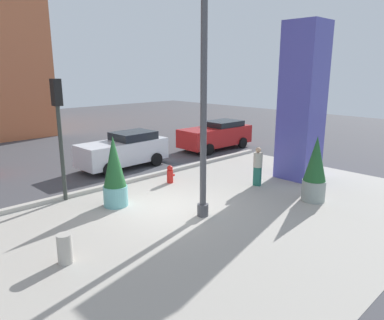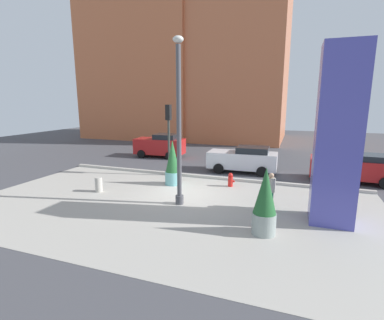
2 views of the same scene
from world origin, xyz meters
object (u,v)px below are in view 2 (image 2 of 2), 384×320
at_px(potted_plant_near_right, 173,164).
at_px(car_intersection, 160,145).
at_px(concrete_bollard, 99,185).
at_px(car_curb_east, 355,167).
at_px(art_pillar_blue, 337,137).
at_px(traffic_light_far_side, 169,128).
at_px(lamp_post, 179,127).
at_px(potted_plant_near_left, 265,202).
at_px(fire_hydrant, 231,180).
at_px(pedestrian_by_curb, 271,190).
at_px(car_passing_lane, 243,159).

xyz_separation_m(potted_plant_near_right, car_intersection, (-4.13, 6.96, -0.22)).
bearing_deg(concrete_bollard, car_curb_east, 27.28).
bearing_deg(art_pillar_blue, traffic_light_far_side, 153.46).
xyz_separation_m(lamp_post, potted_plant_near_left, (3.84, -1.75, -2.30)).
xyz_separation_m(lamp_post, fire_hydrant, (1.54, 3.40, -3.07)).
bearing_deg(potted_plant_near_left, potted_plant_near_right, 140.14).
xyz_separation_m(lamp_post, car_curb_east, (7.90, 6.64, -2.60)).
height_order(potted_plant_near_left, car_intersection, potted_plant_near_left).
xyz_separation_m(traffic_light_far_side, car_intersection, (-3.13, 5.20, -1.96)).
relative_size(car_intersection, pedestrian_by_curb, 2.51).
xyz_separation_m(lamp_post, pedestrian_by_curb, (3.83, 0.68, -2.56)).
height_order(fire_hydrant, pedestrian_by_curb, pedestrian_by_curb).
height_order(car_intersection, car_curb_east, car_intersection).
distance_m(potted_plant_near_left, traffic_light_far_side, 9.06).
bearing_deg(car_passing_lane, car_curb_east, -1.77).
height_order(lamp_post, potted_plant_near_left, lamp_post).
xyz_separation_m(potted_plant_near_right, traffic_light_far_side, (-1.00, 1.76, 1.74)).
xyz_separation_m(lamp_post, potted_plant_near_right, (-1.51, 2.71, -2.27)).
relative_size(lamp_post, traffic_light_far_side, 1.65).
xyz_separation_m(art_pillar_blue, traffic_light_far_side, (-8.58, 4.29, -0.33)).
xyz_separation_m(fire_hydrant, concrete_bollard, (-6.02, -3.15, 0.01)).
xyz_separation_m(potted_plant_near_right, fire_hydrant, (3.05, 0.69, -0.80)).
bearing_deg(car_curb_east, lamp_post, -139.96).
bearing_deg(traffic_light_far_side, car_intersection, 121.02).
bearing_deg(traffic_light_far_side, car_passing_lane, 29.88).
xyz_separation_m(potted_plant_near_left, car_curb_east, (4.06, 8.39, -0.30)).
distance_m(art_pillar_blue, concrete_bollard, 10.94).
relative_size(traffic_light_far_side, car_curb_east, 0.93).
bearing_deg(potted_plant_near_left, car_passing_lane, 104.63).
distance_m(potted_plant_near_left, car_intersection, 14.85).
bearing_deg(car_curb_east, fire_hydrant, -153.06).
bearing_deg(car_curb_east, potted_plant_near_right, -157.35).
distance_m(car_passing_lane, car_intersection, 7.77).
relative_size(traffic_light_far_side, car_passing_lane, 0.99).
bearing_deg(art_pillar_blue, car_curb_east, 74.23).
distance_m(concrete_bollard, traffic_light_far_side, 5.31).
relative_size(concrete_bollard, pedestrian_by_curb, 0.47).
bearing_deg(potted_plant_near_left, concrete_bollard, 166.45).
xyz_separation_m(lamp_post, concrete_bollard, (-4.48, 0.25, -3.06)).
relative_size(concrete_bollard, car_curb_east, 0.16).
height_order(potted_plant_near_left, concrete_bollard, potted_plant_near_left).
relative_size(lamp_post, car_intersection, 1.77).
height_order(car_curb_east, pedestrian_by_curb, car_curb_east).
bearing_deg(car_passing_lane, car_intersection, 158.53).
xyz_separation_m(art_pillar_blue, concrete_bollard, (-10.56, 0.06, -2.86)).
bearing_deg(car_passing_lane, art_pillar_blue, -56.02).
relative_size(fire_hydrant, car_intersection, 0.19).
bearing_deg(potted_plant_near_right, traffic_light_far_side, 119.52).
height_order(concrete_bollard, pedestrian_by_curb, pedestrian_by_curb).
height_order(lamp_post, car_passing_lane, lamp_post).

